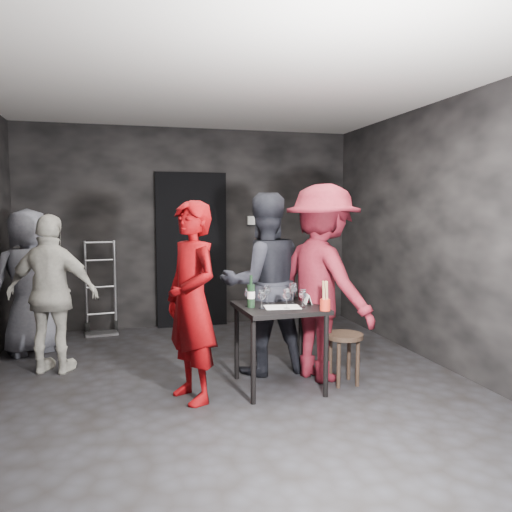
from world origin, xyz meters
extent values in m
cube|color=black|center=(0.00, 0.00, 0.00)|extent=(4.50, 5.00, 0.02)
cube|color=silver|center=(0.00, 0.00, 2.70)|extent=(4.50, 5.00, 0.02)
cube|color=black|center=(0.00, 2.50, 1.35)|extent=(4.50, 0.04, 2.70)
cube|color=black|center=(0.00, -2.50, 1.35)|extent=(4.50, 0.04, 2.70)
cube|color=black|center=(2.25, 0.00, 1.35)|extent=(0.04, 5.00, 2.70)
cube|color=black|center=(0.00, 2.44, 1.05)|extent=(0.95, 0.10, 2.10)
cube|color=#B7B7B2|center=(0.85, 2.45, 1.45)|extent=(0.12, 0.06, 0.12)
cube|color=#B7B7B2|center=(1.05, 2.45, 1.40)|extent=(0.10, 0.06, 0.14)
cylinder|color=#B2B2B7|center=(-1.38, 2.34, 0.60)|extent=(0.03, 0.03, 1.20)
cylinder|color=#B2B2B7|center=(-1.02, 2.34, 0.60)|extent=(0.03, 0.03, 1.20)
cube|color=#B2B2B7|center=(-1.20, 2.22, 0.01)|extent=(0.40, 0.22, 0.03)
cylinder|color=black|center=(-1.38, 2.37, 0.08)|extent=(0.04, 0.16, 0.16)
cylinder|color=black|center=(-1.02, 2.37, 0.08)|extent=(0.04, 0.16, 0.16)
cube|color=black|center=(0.45, -0.16, 0.73)|extent=(0.72, 0.72, 0.04)
cylinder|color=black|center=(0.13, -0.48, 0.35)|extent=(0.04, 0.04, 0.71)
cylinder|color=black|center=(0.77, -0.48, 0.35)|extent=(0.04, 0.04, 0.71)
cylinder|color=black|center=(0.13, 0.16, 0.35)|extent=(0.04, 0.04, 0.71)
cylinder|color=black|center=(0.77, 0.16, 0.35)|extent=(0.04, 0.04, 0.71)
cylinder|color=black|center=(1.06, -0.23, 0.45)|extent=(0.35, 0.35, 0.04)
cylinder|color=black|center=(1.15, -0.13, 0.21)|extent=(0.04, 0.04, 0.41)
cylinder|color=black|center=(0.96, -0.13, 0.21)|extent=(0.04, 0.04, 0.41)
cylinder|color=black|center=(0.96, -0.32, 0.21)|extent=(0.04, 0.04, 0.41)
cylinder|color=black|center=(1.15, -0.32, 0.21)|extent=(0.04, 0.04, 0.41)
imported|color=#780407|center=(-0.34, -0.25, 0.94)|extent=(0.68, 0.81, 1.88)
imported|color=black|center=(0.44, 0.31, 1.04)|extent=(1.04, 0.62, 2.07)
imported|color=maroon|center=(0.92, -0.02, 1.12)|extent=(1.15, 1.60, 2.25)
imported|color=beige|center=(-1.57, 0.79, 0.81)|extent=(1.05, 0.75, 1.62)
imported|color=slate|center=(-1.91, 1.55, 0.87)|extent=(0.97, 0.82, 1.73)
cube|color=white|center=(0.45, -0.25, 0.75)|extent=(0.33, 0.24, 0.00)
cylinder|color=black|center=(0.19, -0.18, 0.85)|extent=(0.07, 0.07, 0.20)
cylinder|color=black|center=(0.19, -0.18, 0.99)|extent=(0.03, 0.03, 0.08)
cylinder|color=white|center=(0.19, -0.18, 0.86)|extent=(0.07, 0.07, 0.06)
cylinder|color=red|center=(0.76, -0.47, 0.80)|extent=(0.09, 0.09, 0.10)
camera|label=1|loc=(-0.85, -4.35, 1.60)|focal=35.00mm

